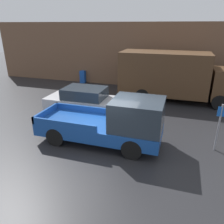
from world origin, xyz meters
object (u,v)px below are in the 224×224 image
object	(u,v)px
parking_sign	(219,125)
delivery_truck	(173,75)
pickup_truck	(113,123)
newspaper_box	(83,77)
car	(84,101)

from	to	relation	value
parking_sign	delivery_truck	bearing A→B (deg)	109.43
pickup_truck	parking_sign	world-z (taller)	pickup_truck
newspaper_box	pickup_truck	bearing A→B (deg)	-58.54
car	parking_sign	xyz separation A→B (m)	(6.85, -2.00, 0.34)
car	parking_sign	world-z (taller)	parking_sign
car	delivery_truck	bearing A→B (deg)	42.08
car	delivery_truck	size ratio (longest dim) A/B	0.56
delivery_truck	newspaper_box	distance (m)	8.27
pickup_truck	delivery_truck	world-z (taller)	delivery_truck
newspaper_box	car	bearing A→B (deg)	-64.82
parking_sign	car	bearing A→B (deg)	163.70
pickup_truck	newspaper_box	size ratio (longest dim) A/B	4.99
delivery_truck	parking_sign	bearing A→B (deg)	-70.57
pickup_truck	parking_sign	xyz separation A→B (m)	(4.20, 0.79, 0.16)
pickup_truck	delivery_truck	size ratio (longest dim) A/B	0.71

